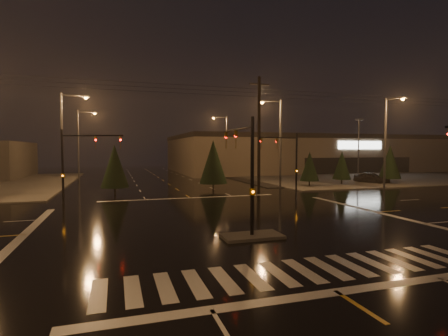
{
  "coord_description": "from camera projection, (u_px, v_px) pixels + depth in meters",
  "views": [
    {
      "loc": [
        -6.45,
        -20.0,
        4.38
      ],
      "look_at": [
        1.37,
        5.09,
        3.0
      ],
      "focal_mm": 28.0,
      "sensor_mm": 36.0,
      "label": 1
    }
  ],
  "objects": [
    {
      "name": "conifer_2",
      "position": [
        390.0,
        162.0,
        44.69
      ],
      "size": [
        2.72,
        2.72,
        4.96
      ],
      "color": "black",
      "rests_on": "ground"
    },
    {
      "name": "sidewalk_ne",
      "position": [
        342.0,
        175.0,
        58.73
      ],
      "size": [
        36.0,
        36.0,
        0.12
      ],
      "primitive_type": "cube",
      "color": "#46443F",
      "rests_on": "ground"
    },
    {
      "name": "median_island",
      "position": [
        252.0,
        236.0,
        17.4
      ],
      "size": [
        3.0,
        1.6,
        0.15
      ],
      "primitive_type": "cube",
      "color": "#46443F",
      "rests_on": "ground"
    },
    {
      "name": "stop_bar_far",
      "position": [
        190.0,
        198.0,
        31.7
      ],
      "size": [
        16.0,
        0.5,
        0.01
      ],
      "primitive_type": "cube",
      "color": "beige",
      "rests_on": "ground"
    },
    {
      "name": "ground",
      "position": [
        227.0,
        222.0,
        21.21
      ],
      "size": [
        140.0,
        140.0,
        0.0
      ],
      "primitive_type": "plane",
      "color": "black",
      "rests_on": "ground"
    },
    {
      "name": "streetlight_2",
      "position": [
        81.0,
        140.0,
        50.0
      ],
      "size": [
        2.77,
        0.32,
        10.0
      ],
      "color": "#38383A",
      "rests_on": "ground"
    },
    {
      "name": "retail_building",
      "position": [
        316.0,
        152.0,
        75.26
      ],
      "size": [
        60.2,
        28.3,
        7.2
      ],
      "color": "#746552",
      "rests_on": "ground"
    },
    {
      "name": "stop_bar_near",
      "position": [
        337.0,
        292.0,
        10.73
      ],
      "size": [
        16.0,
        0.5,
        0.01
      ],
      "primitive_type": "cube",
      "color": "beige",
      "rests_on": "ground"
    },
    {
      "name": "streetlight_6",
      "position": [
        387.0,
        137.0,
        38.11
      ],
      "size": [
        0.32,
        2.77,
        10.0
      ],
      "color": "#38383A",
      "rests_on": "ground"
    },
    {
      "name": "utility_pole_1",
      "position": [
        259.0,
        133.0,
        36.62
      ],
      "size": [
        2.2,
        0.32,
        12.0
      ],
      "color": "black",
      "rests_on": "ground"
    },
    {
      "name": "conifer_0",
      "position": [
        310.0,
        166.0,
        41.25
      ],
      "size": [
        2.21,
        2.21,
        4.16
      ],
      "color": "black",
      "rests_on": "ground"
    },
    {
      "name": "crosswalk",
      "position": [
        304.0,
        271.0,
        12.63
      ],
      "size": [
        15.0,
        2.6,
        0.01
      ],
      "primitive_type": "cube",
      "color": "beige",
      "rests_on": "ground"
    },
    {
      "name": "parking_lot",
      "position": [
        375.0,
        176.0,
        58.31
      ],
      "size": [
        50.0,
        24.0,
        0.08
      ],
      "primitive_type": "cube",
      "color": "black",
      "rests_on": "ground"
    },
    {
      "name": "streetlight_4",
      "position": [
        225.0,
        141.0,
        58.56
      ],
      "size": [
        2.77,
        0.32,
        10.0
      ],
      "color": "#38383A",
      "rests_on": "ground"
    },
    {
      "name": "signal_mast_nw",
      "position": [
        75.0,
        157.0,
        27.86
      ],
      "size": [
        4.84,
        1.86,
        6.0
      ],
      "color": "black",
      "rests_on": "ground"
    },
    {
      "name": "conifer_1",
      "position": [
        342.0,
        165.0,
        43.5
      ],
      "size": [
        2.25,
        2.25,
        4.21
      ],
      "color": "black",
      "rests_on": "ground"
    },
    {
      "name": "streetlight_1",
      "position": [
        65.0,
        135.0,
        34.75
      ],
      "size": [
        2.77,
        0.32,
        10.0
      ],
      "color": "#38383A",
      "rests_on": "ground"
    },
    {
      "name": "conifer_4",
      "position": [
        213.0,
        162.0,
        38.05
      ],
      "size": [
        3.03,
        3.03,
        5.43
      ],
      "color": "black",
      "rests_on": "ground"
    },
    {
      "name": "streetlight_3",
      "position": [
        278.0,
        137.0,
        39.49
      ],
      "size": [
        2.77,
        0.32,
        10.0
      ],
      "color": "#38383A",
      "rests_on": "ground"
    },
    {
      "name": "conifer_3",
      "position": [
        115.0,
        166.0,
        33.92
      ],
      "size": [
        2.68,
        2.68,
        4.89
      ],
      "color": "black",
      "rests_on": "ground"
    },
    {
      "name": "signal_mast_ne",
      "position": [
        289.0,
        156.0,
        33.5
      ],
      "size": [
        4.84,
        1.86,
        6.0
      ],
      "color": "black",
      "rests_on": "ground"
    },
    {
      "name": "car_parked",
      "position": [
        371.0,
        178.0,
        45.41
      ],
      "size": [
        3.35,
        4.66,
        1.47
      ],
      "primitive_type": "imported",
      "rotation": [
        0.0,
        0.0,
        0.42
      ],
      "color": "black",
      "rests_on": "ground"
    },
    {
      "name": "signal_mast_median",
      "position": [
        246.0,
        162.0,
        18.09
      ],
      "size": [
        0.25,
        4.59,
        6.0
      ],
      "color": "black",
      "rests_on": "ground"
    }
  ]
}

